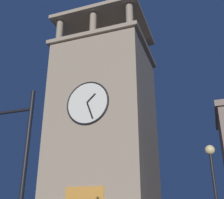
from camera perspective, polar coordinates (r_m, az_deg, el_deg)
name	(u,v)px	position (r m, az deg, el deg)	size (l,w,h in m)	color
clocktower	(104,131)	(27.10, -1.55, -6.45)	(9.34, 8.59, 24.05)	gray
street_lamp	(214,179)	(13.57, 19.99, -14.95)	(0.44, 0.44, 5.03)	black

